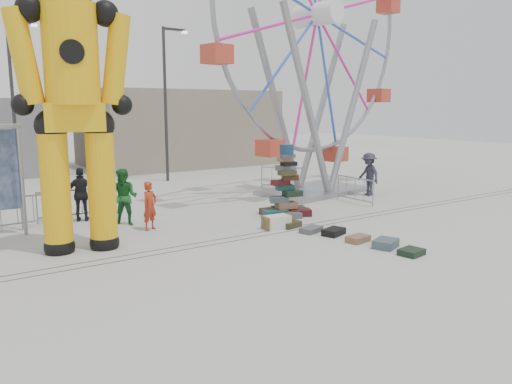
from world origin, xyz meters
TOP-DOWN VIEW (x-y plane):
  - ground at (0.00, 0.00)m, footprint 90.00×90.00m
  - track_line_near at (0.00, 0.60)m, footprint 40.00×0.04m
  - track_line_far at (0.00, 1.00)m, footprint 40.00×0.04m
  - building_right at (7.00, 20.00)m, footprint 12.00×8.00m
  - lamp_post_right at (3.09, 13.00)m, footprint 1.41×0.25m
  - lamp_post_left at (-3.91, 15.00)m, footprint 1.41×0.25m
  - suitcase_tower at (2.94, 2.56)m, footprint 2.00×1.66m
  - crash_test_dummy at (-4.48, 2.16)m, footprint 3.20×1.40m
  - ferris_wheel at (7.01, 5.68)m, footprint 11.94×3.78m
  - steamer_trunk at (1.50, 1.14)m, footprint 0.95×0.60m
  - row_case_0 at (1.97, 1.01)m, footprint 0.77×0.60m
  - row_case_1 at (2.10, 0.12)m, footprint 0.85×0.65m
  - row_case_2 at (2.45, -0.55)m, footprint 0.87×0.69m
  - row_case_3 at (2.49, -1.54)m, footprint 0.76×0.54m
  - row_case_4 at (2.69, -2.41)m, footprint 0.91×0.80m
  - row_case_5 at (2.70, -3.30)m, footprint 0.72×0.61m
  - barricade_dummy_b at (-5.53, 5.88)m, footprint 2.00×0.24m
  - barricade_dummy_c at (-3.85, 6.28)m, footprint 2.00×0.18m
  - barricade_wheel_front at (6.75, 2.81)m, footprint 0.12×2.00m
  - barricade_wheel_back at (6.44, 7.37)m, footprint 1.43×1.54m
  - pedestrian_red at (-2.00, 3.31)m, footprint 0.68×0.58m
  - pedestrian_green at (-2.45, 4.40)m, footprint 1.18×1.16m
  - pedestrian_black at (-3.46, 5.84)m, footprint 1.19×0.83m
  - pedestrian_grey at (8.59, 3.79)m, footprint 0.87×1.33m

SIDE VIEW (x-z plane):
  - ground at x=0.00m, z-range 0.00..0.00m
  - track_line_near at x=0.00m, z-range 0.00..0.01m
  - track_line_far at x=0.00m, z-range 0.00..0.01m
  - row_case_5 at x=2.70m, z-range 0.00..0.17m
  - row_case_1 at x=2.10m, z-range 0.00..0.17m
  - row_case_3 at x=2.49m, z-range 0.00..0.19m
  - row_case_0 at x=1.97m, z-range 0.00..0.20m
  - row_case_2 at x=2.45m, z-range 0.00..0.21m
  - row_case_4 at x=2.69m, z-range 0.00..0.24m
  - steamer_trunk at x=1.50m, z-range 0.00..0.42m
  - barricade_dummy_b at x=-5.53m, z-range 0.00..1.10m
  - barricade_dummy_c at x=-3.85m, z-range 0.00..1.10m
  - barricade_wheel_front at x=6.75m, z-range 0.00..1.10m
  - barricade_wheel_back at x=6.44m, z-range 0.00..1.10m
  - suitcase_tower at x=2.94m, z-range -0.57..2.03m
  - pedestrian_red at x=-2.00m, z-range 0.00..1.58m
  - pedestrian_black at x=-3.46m, z-range 0.00..1.87m
  - pedestrian_green at x=-2.45m, z-range 0.00..1.92m
  - pedestrian_grey at x=8.59m, z-range 0.00..1.92m
  - building_right at x=7.00m, z-range 0.00..5.00m
  - crash_test_dummy at x=-4.48m, z-range 0.22..8.24m
  - lamp_post_right at x=3.09m, z-range 0.48..8.48m
  - lamp_post_left at x=-3.91m, z-range 0.48..8.48m
  - ferris_wheel at x=7.01m, z-range -0.11..13.92m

